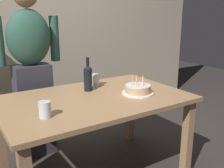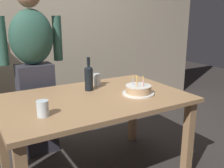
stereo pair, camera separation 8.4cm
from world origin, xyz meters
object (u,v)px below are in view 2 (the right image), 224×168
(water_glass_far, at_px, (97,80))
(birthday_cake, at_px, (138,90))
(person_man_bearded, at_px, (34,69))
(water_glass_near, at_px, (43,108))
(wine_bottle, at_px, (89,77))

(water_glass_far, bearing_deg, birthday_cake, -66.16)
(birthday_cake, bearing_deg, water_glass_far, 113.84)
(birthday_cake, xyz_separation_m, water_glass_far, (-0.18, 0.41, 0.02))
(water_glass_far, xyz_separation_m, person_man_bearded, (-0.47, 0.42, 0.08))
(water_glass_near, height_order, water_glass_far, water_glass_far)
(wine_bottle, relative_size, person_man_bearded, 0.18)
(birthday_cake, relative_size, wine_bottle, 0.91)
(person_man_bearded, bearing_deg, wine_bottle, 123.46)
(water_glass_far, bearing_deg, person_man_bearded, 138.21)
(birthday_cake, bearing_deg, wine_bottle, 134.77)
(water_glass_near, bearing_deg, water_glass_far, 36.58)
(water_glass_near, xyz_separation_m, water_glass_far, (0.65, 0.48, 0.00))
(water_glass_far, bearing_deg, wine_bottle, -143.64)
(wine_bottle, bearing_deg, birthday_cake, -45.23)
(water_glass_near, relative_size, person_man_bearded, 0.07)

